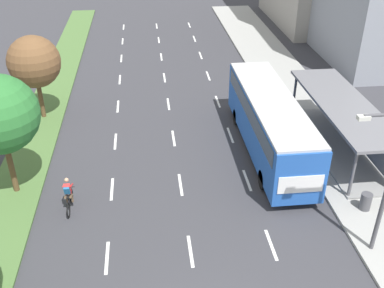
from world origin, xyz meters
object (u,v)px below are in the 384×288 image
Objects in this scene: bus_shelter at (345,121)px; median_tree_third at (34,62)px; cyclist at (69,196)px; trash_bin at (366,201)px; bus at (270,119)px.

median_tree_third reaches higher than bus_shelter.
trash_bin is (13.83, -1.70, -0.22)m from cyclist.
cyclist is (-14.91, -3.85, -1.08)m from bus_shelter.
bus_shelter reaches higher than cyclist.
bus is at bearing -22.83° from median_tree_third.
bus is at bearing 176.04° from bus_shelter.
bus is 13.28× the size of trash_bin.
bus_shelter reaches higher than trash_bin.
bus_shelter is at bearing -3.96° from bus.
bus reaches higher than cyclist.
trash_bin is (3.20, -5.85, -1.49)m from bus.
trash_bin is at bearing -61.31° from bus.
bus_shelter is 15.44m from cyclist.
bus_shelter is 4.29m from bus.
cyclist is at bearing -73.70° from median_tree_third.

